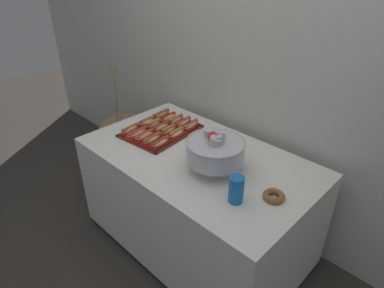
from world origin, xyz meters
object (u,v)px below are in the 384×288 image
Objects in this scene: hot_dog_14 at (191,125)px; hot_dog_13 at (183,123)px; hot_dog_4 at (160,143)px; donut at (274,196)px; hot_dog_11 at (168,118)px; cup_stack at (236,189)px; hot_dog_2 at (145,136)px; hot_dog_6 at (153,124)px; hot_dog_12 at (175,120)px; hot_dog_1 at (137,133)px; hot_dog_0 at (130,130)px; floor_vase at (128,150)px; hot_dog_5 at (146,122)px; hot_dog_7 at (161,127)px; serving_tray at (161,131)px; hot_dog_9 at (176,133)px; punch_bowl at (215,150)px; hot_dog_3 at (152,139)px; buffet_table at (197,199)px; hot_dog_8 at (168,131)px; hot_dog_10 at (161,115)px.

hot_dog_13 is at bearing -174.38° from hot_dog_14.
hot_dog_4 reaches higher than donut.
hot_dog_11 is 1.05m from cup_stack.
hot_dog_2 reaches higher than hot_dog_14.
hot_dog_12 is (0.06, 0.17, -0.00)m from hot_dog_6.
hot_dog_1 is 0.94m from cup_stack.
hot_dog_1 is 0.08m from hot_dog_2.
hot_dog_0 is at bearing -175.12° from donut.
floor_vase is 0.77m from hot_dog_5.
donut is at bearing -3.82° from hot_dog_6.
floor_vase reaches higher than hot_dog_7.
hot_dog_0 is 0.89× the size of hot_dog_1.
hot_dog_13 reaches higher than serving_tray.
donut is (0.87, -0.10, -0.02)m from hot_dog_9.
punch_bowl is (0.44, 0.06, 0.10)m from hot_dog_4.
donut is at bearing -14.69° from hot_dog_13.
hot_dog_1 reaches higher than serving_tray.
hot_dog_3 is 0.97× the size of hot_dog_4.
hot_dog_6 is at bearing -84.38° from hot_dog_11.
cup_stack is at bearing -13.66° from floor_vase.
hot_dog_1 is at bearing -108.82° from hot_dog_13.
hot_dog_7 is (0.00, -0.00, 0.03)m from serving_tray.
buffet_table is 0.64m from hot_dog_1.
hot_dog_6 is at bearing 95.62° from hot_dog_1.
hot_dog_1 is 1.20× the size of cup_stack.
hot_dog_0 is at bearing -173.19° from punch_bowl.
punch_bowl is (0.47, -0.27, 0.10)m from hot_dog_14.
hot_dog_7 is (0.06, 0.17, 0.00)m from hot_dog_1.
hot_dog_5 is 1.06m from cup_stack.
buffet_table is 0.68m from hot_dog_11.
hot_dog_9 is 0.28m from hot_dog_11.
hot_dog_6 is at bearing 176.18° from donut.
hot_dog_11 is (0.59, 0.02, 0.53)m from floor_vase.
hot_dog_0 is 1.06× the size of hot_dog_5.
floor_vase reaches higher than hot_dog_0.
punch_bowl is at bearing -12.66° from buffet_table.
punch_bowl is at bearing -10.46° from hot_dog_8.
hot_dog_3 is 0.18m from hot_dog_9.
hot_dog_0 is 1.07× the size of cup_stack.
hot_dog_10 is 1.12m from cup_stack.
hot_dog_8 reaches higher than hot_dog_4.
hot_dog_1 is 1.07× the size of hot_dog_4.
hot_dog_7 reaches higher than hot_dog_10.
hot_dog_1 is at bearing -138.12° from hot_dog_9.
hot_dog_1 is at bearing -84.38° from hot_dog_6.
hot_dog_6 reaches higher than hot_dog_4.
hot_dog_1 is at bearing -175.17° from donut.
hot_dog_8 is at bearing -174.38° from hot_dog_9.
hot_dog_0 is 0.17m from hot_dog_5.
punch_bowl reaches higher than hot_dog_11.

